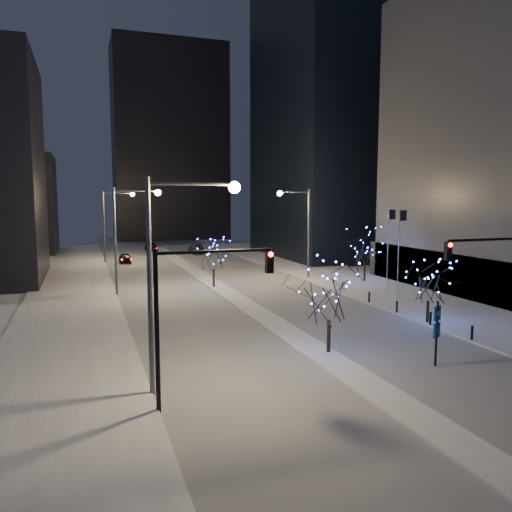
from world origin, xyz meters
name	(u,v)px	position (x,y,z in m)	size (l,w,h in m)	color
ground	(364,384)	(0.00, 0.00, 0.00)	(160.00, 160.00, 0.00)	white
road	(202,277)	(0.00, 35.00, 0.01)	(20.00, 130.00, 0.02)	#A4A9B3
median	(213,284)	(0.00, 30.00, 0.07)	(2.00, 80.00, 0.15)	white
east_sidewalk	(390,292)	(15.00, 20.00, 0.07)	(10.00, 90.00, 0.15)	white
west_sidewalk	(70,315)	(-14.00, 20.00, 0.07)	(8.00, 90.00, 0.15)	white
horizon_block	(169,144)	(6.00, 92.00, 21.00)	(24.00, 14.00, 42.00)	black
street_lamp_w_near	(173,255)	(-8.94, 2.00, 6.50)	(4.40, 0.56, 10.00)	#595E66
street_lamp_w_mid	(127,226)	(-8.94, 27.00, 6.50)	(4.40, 0.56, 10.00)	#595E66
street_lamp_w_far	(112,216)	(-8.94, 52.00, 6.50)	(4.40, 0.56, 10.00)	#595E66
street_lamp_east	(301,222)	(10.08, 30.00, 6.45)	(3.90, 0.56, 10.00)	#595E66
traffic_signal_west	(193,300)	(-8.44, 0.00, 4.76)	(5.26, 0.43, 7.00)	black
traffic_signal_east	(497,276)	(8.94, 1.00, 4.76)	(5.26, 0.43, 7.00)	black
flagpoles	(394,246)	(13.37, 17.25, 4.80)	(1.35, 2.60, 8.00)	silver
bollards	(413,312)	(10.20, 10.00, 0.60)	(0.16, 12.16, 0.90)	black
car_near	(125,258)	(-7.33, 50.99, 0.67)	(1.58, 3.92, 1.34)	black
car_mid	(196,249)	(4.50, 59.07, 0.77)	(1.64, 4.70, 1.55)	black
car_far	(151,247)	(-1.91, 65.07, 0.71)	(1.98, 4.88, 1.42)	black
holiday_tree_median_near	(329,293)	(0.50, 4.77, 3.65)	(5.60, 5.60, 5.46)	black
holiday_tree_median_far	(214,255)	(-0.50, 27.77, 3.35)	(4.47, 4.47, 4.90)	black
holiday_tree_plaza_near	(429,282)	(10.50, 8.71, 3.11)	(4.13, 4.13, 4.65)	black
holiday_tree_plaza_far	(365,247)	(15.80, 25.95, 3.77)	(4.90, 4.90, 5.66)	black
wayfinding_sign	(437,326)	(5.00, 1.00, 2.20)	(0.61, 0.34, 3.59)	black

